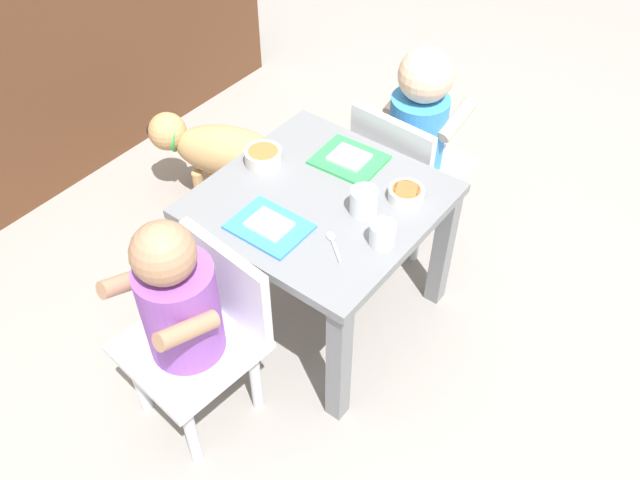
% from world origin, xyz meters
% --- Properties ---
extents(ground_plane, '(7.00, 7.00, 0.00)m').
position_xyz_m(ground_plane, '(0.00, 0.00, 0.00)').
color(ground_plane, gray).
extents(kitchen_cabinet_back, '(1.81, 0.31, 0.94)m').
position_xyz_m(kitchen_cabinet_back, '(0.00, 1.17, 0.47)').
color(kitchen_cabinet_back, '#56331E').
rests_on(kitchen_cabinet_back, ground).
extents(dining_table, '(0.54, 0.54, 0.43)m').
position_xyz_m(dining_table, '(0.00, 0.00, 0.35)').
color(dining_table, slate).
rests_on(dining_table, ground).
extents(seated_child_left, '(0.31, 0.31, 0.64)m').
position_xyz_m(seated_child_left, '(-0.43, 0.04, 0.39)').
color(seated_child_left, silver).
rests_on(seated_child_left, ground).
extents(seated_child_right, '(0.29, 0.29, 0.63)m').
position_xyz_m(seated_child_right, '(0.43, -0.01, 0.40)').
color(seated_child_right, silver).
rests_on(seated_child_right, ground).
extents(dog, '(0.29, 0.45, 0.31)m').
position_xyz_m(dog, '(0.18, 0.55, 0.20)').
color(dog, tan).
rests_on(dog, ground).
extents(food_tray_left, '(0.14, 0.18, 0.02)m').
position_xyz_m(food_tray_left, '(-0.16, 0.03, 0.43)').
color(food_tray_left, '#388CD8').
rests_on(food_tray_left, dining_table).
extents(food_tray_right, '(0.16, 0.18, 0.02)m').
position_xyz_m(food_tray_right, '(0.16, 0.03, 0.43)').
color(food_tray_right, green).
rests_on(food_tray_right, dining_table).
extents(water_cup_left, '(0.06, 0.06, 0.06)m').
position_xyz_m(water_cup_left, '(-0.04, -0.21, 0.45)').
color(water_cup_left, white).
rests_on(water_cup_left, dining_table).
extents(water_cup_right, '(0.07, 0.07, 0.07)m').
position_xyz_m(water_cup_right, '(0.02, -0.11, 0.46)').
color(water_cup_right, white).
rests_on(water_cup_right, dining_table).
extents(cereal_bowl_left_side, '(0.09, 0.09, 0.03)m').
position_xyz_m(cereal_bowl_left_side, '(0.12, -0.17, 0.44)').
color(cereal_bowl_left_side, white).
rests_on(cereal_bowl_left_side, dining_table).
extents(veggie_bowl_near, '(0.10, 0.10, 0.04)m').
position_xyz_m(veggie_bowl_near, '(0.02, 0.20, 0.45)').
color(veggie_bowl_near, silver).
rests_on(veggie_bowl_near, dining_table).
extents(spoon_by_left_tray, '(0.07, 0.09, 0.01)m').
position_xyz_m(spoon_by_left_tray, '(-0.11, -0.12, 0.43)').
color(spoon_by_left_tray, silver).
rests_on(spoon_by_left_tray, dining_table).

